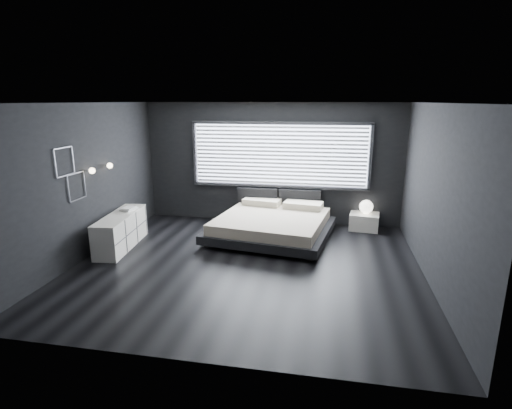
# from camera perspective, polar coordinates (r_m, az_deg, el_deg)

# --- Properties ---
(room) EXTENTS (6.04, 6.00, 2.80)m
(room) POSITION_cam_1_polar(r_m,az_deg,el_deg) (6.73, -1.34, 2.32)
(room) COLOR black
(room) RESTS_ON ground
(window) EXTENTS (4.14, 0.09, 1.52)m
(window) POSITION_cam_1_polar(r_m,az_deg,el_deg) (9.28, 3.35, 7.03)
(window) COLOR white
(window) RESTS_ON ground
(headboard) EXTENTS (1.96, 0.16, 0.52)m
(headboard) POSITION_cam_1_polar(r_m,az_deg,el_deg) (9.42, 3.22, 0.71)
(headboard) COLOR black
(headboard) RESTS_ON ground
(sconce_near) EXTENTS (0.18, 0.11, 0.11)m
(sconce_near) POSITION_cam_1_polar(r_m,az_deg,el_deg) (7.85, -22.40, 4.48)
(sconce_near) COLOR silver
(sconce_near) RESTS_ON ground
(sconce_far) EXTENTS (0.18, 0.11, 0.11)m
(sconce_far) POSITION_cam_1_polar(r_m,az_deg,el_deg) (8.35, -20.19, 5.24)
(sconce_far) COLOR silver
(sconce_far) RESTS_ON ground
(wall_art_upper) EXTENTS (0.01, 0.48, 0.48)m
(wall_art_upper) POSITION_cam_1_polar(r_m,az_deg,el_deg) (7.38, -25.69, 5.52)
(wall_art_upper) COLOR #47474C
(wall_art_upper) RESTS_ON ground
(wall_art_lower) EXTENTS (0.01, 0.48, 0.48)m
(wall_art_lower) POSITION_cam_1_polar(r_m,az_deg,el_deg) (7.65, -24.22, 2.38)
(wall_art_lower) COLOR #47474C
(wall_art_lower) RESTS_ON ground
(bed) EXTENTS (2.70, 2.61, 0.62)m
(bed) POSITION_cam_1_polar(r_m,az_deg,el_deg) (8.50, 2.31, -2.82)
(bed) COLOR black
(bed) RESTS_ON ground
(nightstand) EXTENTS (0.69, 0.60, 0.37)m
(nightstand) POSITION_cam_1_polar(r_m,az_deg,el_deg) (9.35, 15.18, -2.35)
(nightstand) COLOR white
(nightstand) RESTS_ON ground
(orb_lamp) EXTENTS (0.30, 0.30, 0.30)m
(orb_lamp) POSITION_cam_1_polar(r_m,az_deg,el_deg) (9.31, 15.46, -0.30)
(orb_lamp) COLOR white
(orb_lamp) RESTS_ON nightstand
(dresser) EXTENTS (0.64, 1.71, 0.67)m
(dresser) POSITION_cam_1_polar(r_m,az_deg,el_deg) (8.36, -18.70, -3.58)
(dresser) COLOR white
(dresser) RESTS_ON ground
(book_stack) EXTENTS (0.30, 0.36, 0.06)m
(book_stack) POSITION_cam_1_polar(r_m,az_deg,el_deg) (8.54, -17.73, -0.57)
(book_stack) COLOR white
(book_stack) RESTS_ON dresser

